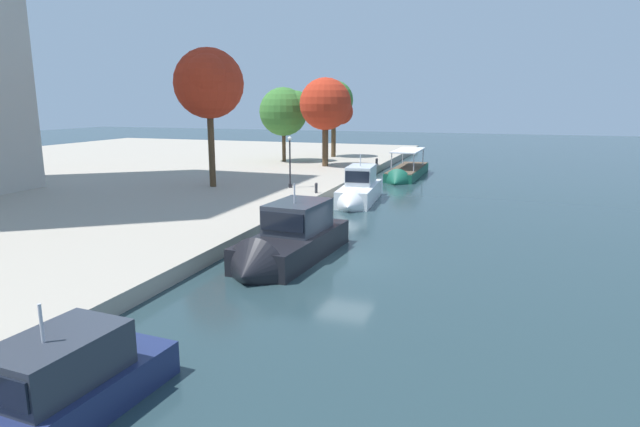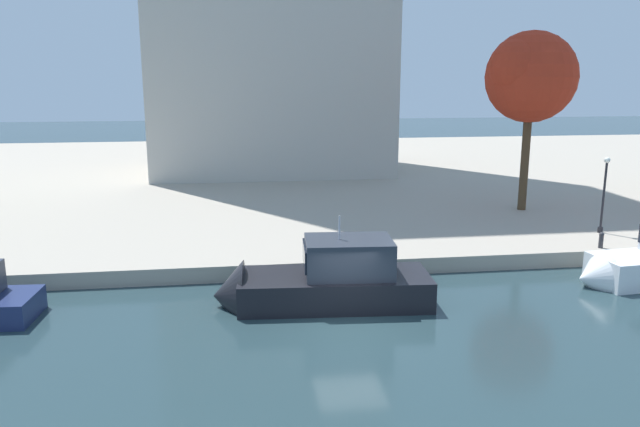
% 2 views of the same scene
% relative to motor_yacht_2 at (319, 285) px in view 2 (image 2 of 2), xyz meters
% --- Properties ---
extents(ground_plane, '(220.00, 220.00, 0.00)m').
position_rel_motor_yacht_2_xyz_m(ground_plane, '(0.76, -2.64, -0.80)').
color(ground_plane, '#23383D').
extents(dock_promenade, '(120.00, 55.00, 0.75)m').
position_rel_motor_yacht_2_xyz_m(dock_promenade, '(0.76, 30.64, -0.42)').
color(dock_promenade, '#A39989').
rests_on(dock_promenade, ground_plane).
extents(motor_yacht_2, '(8.74, 3.48, 4.56)m').
position_rel_motor_yacht_2_xyz_m(motor_yacht_2, '(0.00, 0.00, 0.00)').
color(motor_yacht_2, black).
rests_on(motor_yacht_2, ground_plane).
extents(mooring_bollard_0, '(0.24, 0.24, 0.79)m').
position_rel_motor_yacht_2_xyz_m(mooring_bollard_0, '(14.30, 3.64, 0.38)').
color(mooring_bollard_0, '#2D2D33').
rests_on(mooring_bollard_0, dock_promenade).
extents(lamp_post, '(0.32, 0.32, 4.05)m').
position_rel_motor_yacht_2_xyz_m(lamp_post, '(16.02, 6.44, 2.10)').
color(lamp_post, black).
rests_on(lamp_post, dock_promenade).
extents(tree_2, '(5.55, 5.43, 10.81)m').
position_rel_motor_yacht_2_xyz_m(tree_2, '(14.36, 12.40, 8.13)').
color(tree_2, '#4C3823').
rests_on(tree_2, dock_promenade).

